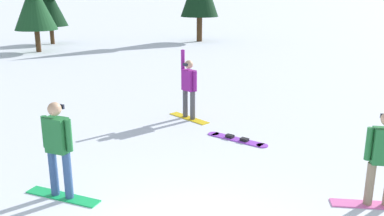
{
  "coord_description": "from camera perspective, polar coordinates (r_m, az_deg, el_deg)",
  "views": [
    {
      "loc": [
        -1.22,
        -4.79,
        3.7
      ],
      "look_at": [
        1.27,
        4.27,
        1.0
      ],
      "focal_mm": 39.03,
      "sensor_mm": 36.0,
      "label": 1
    }
  ],
  "objects": [
    {
      "name": "snowboarder_background",
      "position": [
        12.06,
        -0.43,
        2.87
      ],
      "size": [
        0.91,
        1.43,
        2.01
      ],
      "color": "yellow",
      "rests_on": "ground_plane"
    },
    {
      "name": "snowboarder_midground",
      "position": [
        7.82,
        -17.81,
        -5.24
      ],
      "size": [
        1.35,
        1.15,
        1.81
      ],
      "color": "#19B259",
      "rests_on": "ground_plane"
    },
    {
      "name": "loose_snowboard_near_right",
      "position": [
        10.65,
        6.17,
        -4.25
      ],
      "size": [
        1.28,
        1.53,
        0.09
      ],
      "color": "#993FD8",
      "rests_on": "ground_plane"
    },
    {
      "name": "snowboarder_foreground",
      "position": [
        7.89,
        24.63,
        -6.23
      ],
      "size": [
        1.56,
        0.86,
        1.73
      ],
      "color": "pink",
      "rests_on": "ground_plane"
    }
  ]
}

